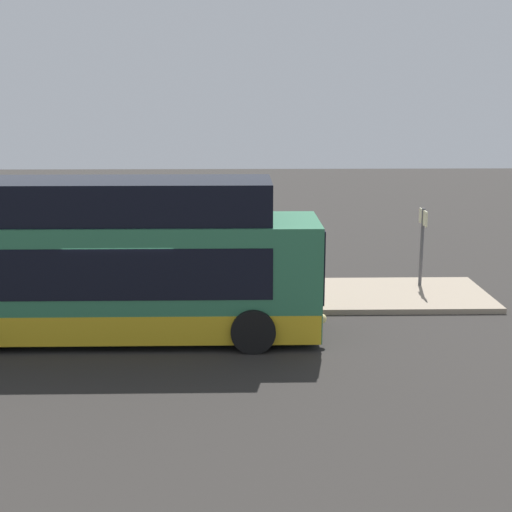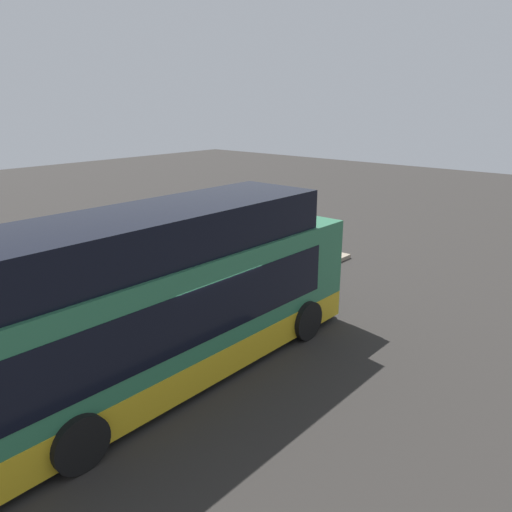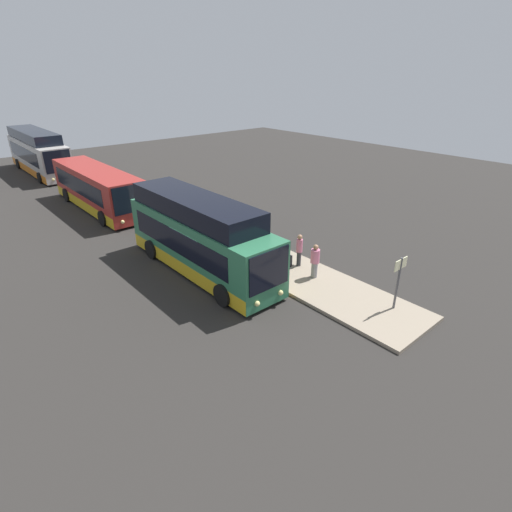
% 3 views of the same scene
% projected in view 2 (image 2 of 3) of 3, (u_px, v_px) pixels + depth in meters
% --- Properties ---
extents(ground, '(80.00, 80.00, 0.00)m').
position_uv_depth(ground, '(189.00, 367.00, 11.77)').
color(ground, '#2B2826').
extents(platform, '(20.00, 3.43, 0.16)m').
position_uv_depth(platform, '(109.00, 325.00, 13.83)').
color(platform, gray).
rests_on(platform, ground).
extents(bus_lead, '(10.18, 2.77, 3.89)m').
position_uv_depth(bus_lead, '(169.00, 304.00, 10.95)').
color(bus_lead, '#2D704C').
rests_on(bus_lead, ground).
extents(passenger_boarding, '(0.56, 0.56, 1.73)m').
position_uv_depth(passenger_boarding, '(168.00, 262.00, 15.88)').
color(passenger_boarding, '#2D2D33').
rests_on(passenger_boarding, platform).
extents(passenger_waiting, '(0.61, 0.61, 1.73)m').
position_uv_depth(passenger_waiting, '(207.00, 255.00, 16.66)').
color(passenger_waiting, gray).
rests_on(passenger_waiting, platform).
extents(suitcase, '(0.32, 0.26, 0.85)m').
position_uv_depth(suitcase, '(171.00, 287.00, 15.57)').
color(suitcase, black).
rests_on(suitcase, platform).
extents(sign_post, '(0.10, 0.87, 2.38)m').
position_uv_depth(sign_post, '(275.00, 215.00, 19.74)').
color(sign_post, '#4C4C51').
rests_on(sign_post, platform).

